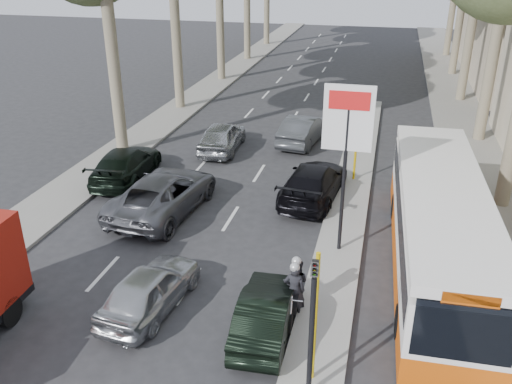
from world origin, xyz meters
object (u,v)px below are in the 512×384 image
silver_hatchback (150,288)px  motorcycle (295,288)px  city_bus (438,225)px  dark_hatchback (266,312)px

silver_hatchback → motorcycle: motorcycle is taller
city_bus → dark_hatchback: bearing=-138.0°
silver_hatchback → motorcycle: bearing=-162.0°
dark_hatchback → motorcycle: (0.59, 0.99, 0.17)m
dark_hatchback → motorcycle: bearing=-123.7°
silver_hatchback → motorcycle: 3.99m
dark_hatchback → silver_hatchback: bearing=-6.6°
city_bus → motorcycle: (-3.81, -3.23, -0.76)m
silver_hatchback → city_bus: size_ratio=0.34×
city_bus → silver_hatchback: bearing=-154.4°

